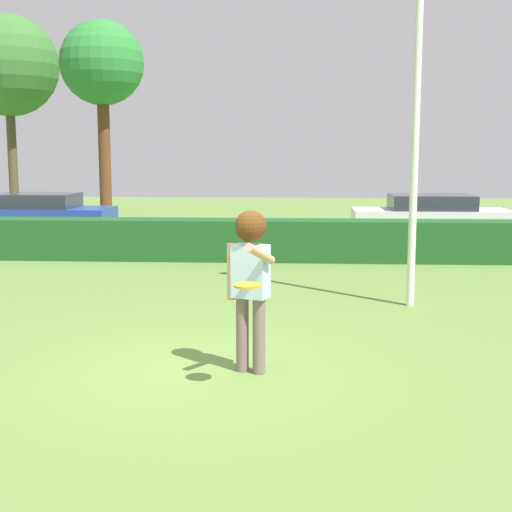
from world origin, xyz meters
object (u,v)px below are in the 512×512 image
object	(u,v)px
maple_tree	(102,66)
birch_tree	(8,66)
person	(250,270)
parked_car_blue	(37,213)
parked_car_white	(431,215)
lamppost	(417,78)
frisbee	(247,285)

from	to	relation	value
maple_tree	birch_tree	distance (m)	4.03
person	parked_car_blue	size ratio (longest dim) A/B	0.43
person	parked_car_white	xyz separation A→B (m)	(4.12, 12.01, -0.46)
lamppost	parked_car_white	xyz separation A→B (m)	(1.83, 8.43, -2.82)
frisbee	birch_tree	distance (m)	21.25
person	frisbee	bearing A→B (deg)	-88.57
lamppost	maple_tree	bearing A→B (deg)	123.15
maple_tree	frisbee	bearing A→B (deg)	-70.48
parked_car_white	frisbee	bearing A→B (deg)	-107.92
frisbee	maple_tree	world-z (taller)	maple_tree
frisbee	maple_tree	size ratio (longest dim) A/B	0.04
maple_tree	parked_car_white	bearing A→B (deg)	-22.79
parked_car_blue	parked_car_white	bearing A→B (deg)	0.09
parked_car_white	maple_tree	xyz separation A→B (m)	(-10.11, 4.25, 4.52)
parked_car_blue	maple_tree	world-z (taller)	maple_tree
birch_tree	frisbee	bearing A→B (deg)	-62.04
parked_car_white	birch_tree	size ratio (longest dim) A/B	0.59
frisbee	parked_car_blue	xyz separation A→B (m)	(-6.83, 12.68, -0.42)
parked_car_white	maple_tree	world-z (taller)	maple_tree
frisbee	parked_car_white	bearing A→B (deg)	72.08
parked_car_white	lamppost	bearing A→B (deg)	-102.27
parked_car_blue	birch_tree	size ratio (longest dim) A/B	0.59
lamppost	birch_tree	xyz separation A→B (m)	(-12.04, 14.12, 1.86)
lamppost	parked_car_white	distance (m)	9.08
person	frisbee	xyz separation A→B (m)	(0.02, -0.69, -0.04)
parked_car_blue	birch_tree	xyz separation A→B (m)	(-2.93, 5.71, 4.69)
parked_car_white	person	bearing A→B (deg)	-108.95
parked_car_white	maple_tree	bearing A→B (deg)	157.21
frisbee	maple_tree	xyz separation A→B (m)	(-6.01, 16.95, 4.10)
frisbee	person	bearing A→B (deg)	91.43
frisbee	parked_car_white	distance (m)	13.35
maple_tree	parked_car_blue	bearing A→B (deg)	-100.92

